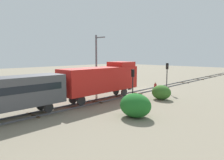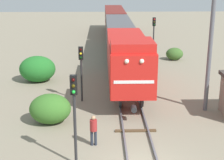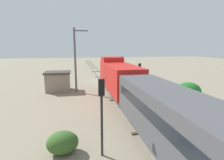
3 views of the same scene
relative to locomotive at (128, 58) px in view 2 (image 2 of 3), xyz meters
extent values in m
cube|color=#4C3823|center=(0.00, -6.99, -2.73)|extent=(2.40, 0.24, 0.09)
cube|color=#4C3823|center=(0.00, 1.10, -2.73)|extent=(2.40, 0.24, 0.09)
cube|color=#4C3823|center=(0.00, 9.20, -2.73)|extent=(2.40, 0.24, 0.09)
cube|color=#4C3823|center=(0.00, 17.30, -2.73)|extent=(2.40, 0.24, 0.09)
cube|color=#4C3823|center=(0.00, 25.39, -2.73)|extent=(2.40, 0.24, 0.09)
cube|color=#4C3823|center=(0.00, 33.49, -2.73)|extent=(2.40, 0.24, 0.09)
cube|color=red|center=(0.00, 0.24, -0.06)|extent=(2.90, 11.00, 2.90)
cube|color=red|center=(0.00, -3.66, 1.69)|extent=(2.75, 2.80, 0.60)
cube|color=red|center=(0.00, -5.31, -0.06)|extent=(2.84, 0.10, 2.84)
cube|color=white|center=(0.00, -5.35, -0.26)|extent=(2.46, 0.06, 0.20)
sphere|color=white|center=(-0.45, -5.36, 1.04)|extent=(0.28, 0.28, 0.28)
sphere|color=white|center=(0.45, -5.36, 1.04)|extent=(0.28, 0.28, 0.28)
cylinder|color=#262628|center=(0.00, -5.61, -1.91)|extent=(0.36, 0.50, 0.36)
cylinder|color=#262628|center=(-0.72, -3.46, -2.06)|extent=(0.18, 1.10, 1.10)
cylinder|color=#262628|center=(0.72, -3.46, -2.06)|extent=(0.18, 1.10, 1.10)
cylinder|color=#262628|center=(-0.72, 3.94, -2.06)|extent=(0.18, 1.10, 1.10)
cylinder|color=#262628|center=(0.72, 3.94, -2.06)|extent=(0.18, 1.10, 1.10)
cube|color=#4C4C51|center=(0.00, 13.34, -0.30)|extent=(2.80, 14.00, 2.70)
cube|color=black|center=(0.00, 13.34, 0.05)|extent=(2.84, 12.88, 0.64)
cylinder|color=#262628|center=(-0.72, 7.94, -2.13)|extent=(0.16, 0.96, 0.96)
cylinder|color=#262628|center=(0.72, 7.94, -2.13)|extent=(0.16, 0.96, 0.96)
cylinder|color=#262628|center=(-0.72, 18.74, -2.13)|extent=(0.16, 0.96, 0.96)
cylinder|color=#262628|center=(0.72, 18.74, -2.13)|extent=(0.16, 0.96, 0.96)
cube|color=maroon|center=(0.00, 27.94, -0.30)|extent=(2.80, 14.00, 2.70)
cube|color=black|center=(0.00, 27.94, 0.05)|extent=(2.84, 12.88, 0.64)
cylinder|color=#262628|center=(-0.72, 22.54, -2.13)|extent=(0.16, 0.96, 0.96)
cylinder|color=#262628|center=(0.72, 22.54, -2.13)|extent=(0.16, 0.96, 0.96)
cylinder|color=#262628|center=(-0.72, 33.34, -2.13)|extent=(0.16, 0.96, 0.96)
cylinder|color=#262628|center=(0.72, 33.34, -2.13)|extent=(0.16, 0.96, 0.96)
cylinder|color=#262628|center=(-3.20, -10.50, -0.54)|extent=(0.14, 0.14, 4.46)
cube|color=black|center=(-3.20, -10.50, 1.23)|extent=(0.32, 0.24, 0.90)
sphere|color=#390606|center=(-3.20, -10.64, 1.50)|extent=(0.16, 0.16, 0.16)
sphere|color=#3C3306|center=(-3.20, -10.64, 1.22)|extent=(0.16, 0.16, 0.16)
sphere|color=green|center=(-3.20, -10.64, 0.94)|extent=(0.16, 0.16, 0.16)
cylinder|color=#262628|center=(-3.40, -1.82, -0.78)|extent=(0.14, 0.14, 3.99)
cube|color=black|center=(-3.40, -1.82, 0.76)|extent=(0.32, 0.24, 0.90)
sphere|color=#390606|center=(-3.40, -1.96, 1.03)|extent=(0.16, 0.16, 0.16)
sphere|color=yellow|center=(-3.40, -1.96, 0.75)|extent=(0.16, 0.16, 0.16)
sphere|color=black|center=(-3.40, -1.96, 0.47)|extent=(0.16, 0.16, 0.16)
cylinder|color=#262628|center=(3.60, 11.19, -0.54)|extent=(0.14, 0.14, 4.46)
cube|color=black|center=(3.60, 11.19, 1.23)|extent=(0.32, 0.24, 0.90)
sphere|color=red|center=(3.60, 11.05, 1.50)|extent=(0.16, 0.16, 0.16)
sphere|color=#3C3306|center=(3.60, 11.05, 1.22)|extent=(0.16, 0.16, 0.16)
sphere|color=black|center=(3.60, 11.05, 0.94)|extent=(0.16, 0.16, 0.16)
cylinder|color=#262B38|center=(-2.50, -8.61, -2.35)|extent=(0.15, 0.15, 0.85)
cylinder|color=#262B38|center=(-2.30, -8.61, -2.35)|extent=(0.15, 0.15, 0.85)
cylinder|color=maroon|center=(-2.40, -8.61, -1.61)|extent=(0.38, 0.38, 0.62)
sphere|color=tan|center=(-2.40, -8.61, -1.19)|extent=(0.23, 0.23, 0.23)
cylinder|color=#595960|center=(5.00, -3.78, 1.53)|extent=(0.28, 0.28, 8.62)
ellipsoid|color=#375C26|center=(5.81, 10.51, -2.11)|extent=(1.82, 1.49, 1.33)
ellipsoid|color=#366B26|center=(-5.11, -5.60, -1.85)|extent=(2.53, 2.07, 1.84)
ellipsoid|color=#216B26|center=(-7.42, 3.07, -1.67)|extent=(3.04, 2.49, 2.21)
camera|label=1|loc=(-19.07, 18.92, 2.98)|focal=35.00mm
camera|label=2|loc=(-1.89, -25.15, 5.92)|focal=55.00mm
camera|label=3|loc=(4.86, 20.17, 3.34)|focal=28.00mm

